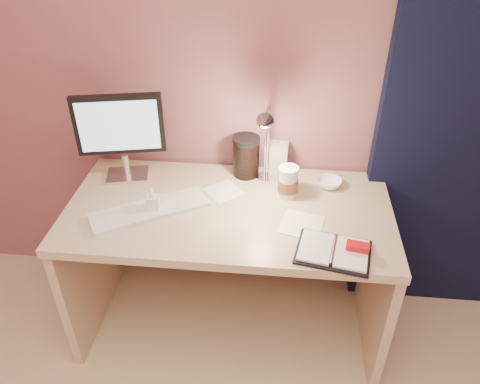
# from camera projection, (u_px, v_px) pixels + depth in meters

# --- Properties ---
(room) EXTENTS (3.50, 3.50, 3.50)m
(room) POSITION_uv_depth(u_px,v_px,m) (462.00, 99.00, 1.95)
(room) COLOR #C6B28E
(room) RESTS_ON ground
(desk) EXTENTS (1.40, 0.70, 0.73)m
(desk) POSITION_uv_depth(u_px,v_px,m) (231.00, 237.00, 2.20)
(desk) COLOR #C7A98D
(desk) RESTS_ON ground
(monitor) EXTENTS (0.39, 0.18, 0.41)m
(monitor) POSITION_uv_depth(u_px,v_px,m) (120.00, 129.00, 2.07)
(monitor) COLOR silver
(monitor) RESTS_ON desk
(keyboard) EXTENTS (0.50, 0.38, 0.02)m
(keyboard) POSITION_uv_depth(u_px,v_px,m) (150.00, 210.00, 1.98)
(keyboard) COLOR white
(keyboard) RESTS_ON desk
(planner) EXTENTS (0.31, 0.25, 0.04)m
(planner) POSITION_uv_depth(u_px,v_px,m) (335.00, 251.00, 1.76)
(planner) COLOR black
(planner) RESTS_ON desk
(paper_a) EXTENTS (0.20, 0.20, 0.00)m
(paper_a) POSITION_uv_depth(u_px,v_px,m) (224.00, 191.00, 2.11)
(paper_a) COLOR white
(paper_a) RESTS_ON desk
(paper_b) EXTENTS (0.20, 0.20, 0.00)m
(paper_b) POSITION_uv_depth(u_px,v_px,m) (302.00, 225.00, 1.91)
(paper_b) COLOR white
(paper_b) RESTS_ON desk
(coffee_cup) EXTENTS (0.09, 0.09, 0.14)m
(coffee_cup) POSITION_uv_depth(u_px,v_px,m) (288.00, 183.00, 2.05)
(coffee_cup) COLOR white
(coffee_cup) RESTS_ON desk
(bowl) EXTENTS (0.14, 0.14, 0.04)m
(bowl) POSITION_uv_depth(u_px,v_px,m) (329.00, 183.00, 2.13)
(bowl) COLOR white
(bowl) RESTS_ON desk
(lotion_bottle) EXTENTS (0.06, 0.06, 0.11)m
(lotion_bottle) POSITION_uv_depth(u_px,v_px,m) (153.00, 200.00, 1.96)
(lotion_bottle) COLOR white
(lotion_bottle) RESTS_ON desk
(dark_jar) EXTENTS (0.12, 0.12, 0.17)m
(dark_jar) POSITION_uv_depth(u_px,v_px,m) (246.00, 158.00, 2.18)
(dark_jar) COLOR black
(dark_jar) RESTS_ON desk
(product_box) EXTENTS (0.11, 0.09, 0.16)m
(product_box) POSITION_uv_depth(u_px,v_px,m) (276.00, 159.00, 2.19)
(product_box) COLOR #B9BAB5
(product_box) RESTS_ON desk
(desk_lamp) EXTENTS (0.10, 0.25, 0.40)m
(desk_lamp) POSITION_uv_depth(u_px,v_px,m) (269.00, 142.00, 1.97)
(desk_lamp) COLOR silver
(desk_lamp) RESTS_ON desk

